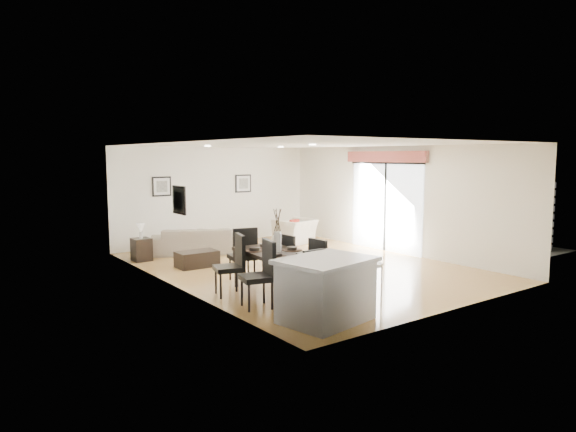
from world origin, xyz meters
TOP-DOWN VIEW (x-y plane):
  - ground at (0.00, 0.00)m, footprint 8.00×8.00m
  - wall_back at (0.00, 4.00)m, footprint 6.00×0.04m
  - wall_front at (0.00, -4.00)m, footprint 6.00×0.04m
  - wall_left at (-3.00, 0.00)m, footprint 0.04×8.00m
  - wall_right at (3.00, 0.00)m, footprint 0.04×8.00m
  - ceiling at (0.00, 0.00)m, footprint 6.00×8.00m
  - sofa at (-1.20, 2.78)m, footprint 2.40×1.71m
  - armchair at (1.72, 2.53)m, footprint 1.21×1.12m
  - courtyard_plant_a at (5.88, -0.19)m, footprint 0.74×0.69m
  - courtyard_plant_b at (5.61, 0.96)m, footprint 0.52×0.52m
  - dining_table at (-1.75, -1.60)m, footprint 1.05×1.89m
  - dining_chair_wnear at (-2.39, -2.07)m, footprint 0.60×0.60m
  - dining_chair_wfar at (-2.40, -1.16)m, footprint 0.60×0.60m
  - dining_chair_enear at (-1.11, -2.05)m, footprint 0.46×0.46m
  - dining_chair_efar at (-1.11, -1.14)m, footprint 0.44×0.44m
  - dining_chair_head at (-1.76, -2.73)m, footprint 0.44×0.44m
  - dining_chair_foot at (-1.78, -0.47)m, footprint 0.58×0.58m
  - vase at (-1.75, -1.60)m, footprint 0.94×1.48m
  - coffee_table at (-1.90, 1.33)m, footprint 0.89×0.54m
  - side_table at (-2.66, 2.70)m, footprint 0.41×0.41m
  - table_lamp at (-2.66, 2.70)m, footprint 0.18×0.18m
  - cushion at (1.62, 2.43)m, footprint 0.31×0.13m
  - kitchen_island at (-2.02, -3.23)m, footprint 1.52×1.26m
  - bar_stool at (-1.08, -3.23)m, footprint 0.35×0.35m
  - framed_print_back_left at (-1.60, 3.97)m, footprint 0.52×0.04m
  - framed_print_back_right at (0.90, 3.97)m, footprint 0.52×0.04m
  - framed_print_left_wall at (-2.97, -0.20)m, footprint 0.04×0.52m
  - sliding_door at (2.96, 0.30)m, footprint 0.12×2.70m
  - courtyard at (6.16, 0.87)m, footprint 6.00×6.00m

SIDE VIEW (x-z plane):
  - ground at x=0.00m, z-range 0.00..0.00m
  - coffee_table at x=-1.90m, z-range 0.00..0.35m
  - side_table at x=-2.66m, z-range 0.00..0.53m
  - sofa at x=-1.20m, z-range 0.00..0.65m
  - courtyard_plant_a at x=5.88m, z-range 0.00..0.67m
  - armchair at x=1.72m, z-range 0.00..0.67m
  - courtyard_plant_b at x=5.61m, z-range 0.00..0.71m
  - kitchen_island at x=-2.02m, z-range 0.01..0.96m
  - cushion at x=1.62m, z-range 0.39..0.69m
  - dining_chair_efar at x=-1.11m, z-range 0.06..1.02m
  - dining_chair_head at x=-1.76m, z-range 0.06..1.02m
  - dining_chair_enear at x=-1.11m, z-range 0.06..1.06m
  - dining_chair_foot at x=-1.78m, z-range 0.06..1.14m
  - dining_chair_wfar at x=-2.40m, z-range 0.06..1.15m
  - dining_chair_wnear at x=-2.39m, z-range 0.06..1.16m
  - bar_stool at x=-1.08m, z-range 0.27..1.04m
  - dining_table at x=-1.75m, z-range 0.30..1.07m
  - table_lamp at x=-2.66m, z-range 0.59..0.93m
  - courtyard at x=6.16m, z-range -0.08..1.92m
  - vase at x=-1.75m, z-range 0.67..1.45m
  - wall_back at x=0.00m, z-range 0.00..2.70m
  - wall_front at x=0.00m, z-range 0.00..2.70m
  - wall_left at x=-3.00m, z-range 0.00..2.70m
  - wall_right at x=3.00m, z-range 0.00..2.70m
  - framed_print_back_left at x=-1.60m, z-range 1.39..1.91m
  - framed_print_back_right at x=0.90m, z-range 1.39..1.91m
  - framed_print_left_wall at x=-2.97m, z-range 1.39..1.91m
  - sliding_door at x=2.96m, z-range 0.38..2.95m
  - ceiling at x=0.00m, z-range 2.69..2.71m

